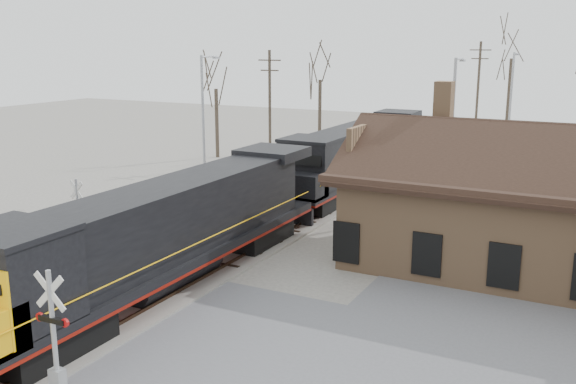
# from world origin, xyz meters

# --- Properties ---
(ground) EXTENTS (140.00, 140.00, 0.00)m
(ground) POSITION_xyz_m (0.00, 0.00, 0.00)
(ground) COLOR #A5A095
(ground) RESTS_ON ground
(road) EXTENTS (60.00, 9.00, 0.03)m
(road) POSITION_xyz_m (0.00, 0.00, 0.01)
(road) COLOR slate
(road) RESTS_ON ground
(track_main) EXTENTS (3.40, 90.00, 0.24)m
(track_main) POSITION_xyz_m (0.00, 15.00, 0.07)
(track_main) COLOR #A5A095
(track_main) RESTS_ON ground
(track_siding) EXTENTS (3.40, 90.00, 0.24)m
(track_siding) POSITION_xyz_m (-4.50, 15.00, 0.07)
(track_siding) COLOR #A5A095
(track_siding) RESTS_ON ground
(depot) EXTENTS (15.20, 9.31, 7.90)m
(depot) POSITION_xyz_m (11.99, 12.00, 2.41)
(depot) COLOR #9F7652
(depot) RESTS_ON ground
(locomotive_lead) EXTENTS (3.00, 20.12, 4.47)m
(locomotive_lead) POSITION_xyz_m (0.00, 2.36, 2.35)
(locomotive_lead) COLOR black
(locomotive_lead) RESTS_ON ground
(locomotive_trailing) EXTENTS (3.00, 20.12, 4.23)m
(locomotive_trailing) POSITION_xyz_m (0.00, 22.75, 2.35)
(locomotive_trailing) COLOR black
(locomotive_trailing) RESTS_ON ground
(crossbuck_near) EXTENTS (1.12, 0.29, 3.92)m
(crossbuck_near) POSITION_xyz_m (2.67, -5.46, 1.85)
(crossbuck_near) COLOR #A5A8AD
(crossbuck_near) RESTS_ON ground
(crossbuck_far) EXTENTS (1.01, 0.27, 3.54)m
(crossbuck_far) POSITION_xyz_m (-6.57, 4.63, 1.69)
(crossbuck_far) COLOR #A5A8AD
(crossbuck_far) RESTS_ON ground
(streetlight_a) EXTENTS (0.25, 2.04, 8.88)m
(streetlight_a) POSITION_xyz_m (-8.62, 18.01, 4.98)
(streetlight_a) COLOR #A5A8AD
(streetlight_a) RESTS_ON ground
(streetlight_b) EXTENTS (0.25, 2.04, 8.83)m
(streetlight_b) POSITION_xyz_m (6.90, 20.40, 4.95)
(streetlight_b) COLOR #A5A8AD
(streetlight_b) RESTS_ON ground
(streetlight_c) EXTENTS (0.25, 2.04, 8.93)m
(streetlight_c) POSITION_xyz_m (7.58, 37.01, 5.00)
(streetlight_c) COLOR #A5A8AD
(streetlight_c) RESTS_ON ground
(utility_pole_a) EXTENTS (2.00, 0.24, 9.10)m
(utility_pole_a) POSITION_xyz_m (-9.89, 29.12, 4.77)
(utility_pole_a) COLOR #382D23
(utility_pole_a) RESTS_ON ground
(utility_pole_b) EXTENTS (2.00, 0.24, 9.80)m
(utility_pole_b) POSITION_xyz_m (3.08, 46.76, 5.12)
(utility_pole_b) COLOR #382D23
(utility_pole_b) RESTS_ON ground
(tree_a) EXTENTS (3.91, 3.91, 9.57)m
(tree_a) POSITION_xyz_m (-15.22, 29.35, 6.81)
(tree_a) COLOR #382D23
(tree_a) RESTS_ON ground
(tree_b) EXTENTS (4.32, 4.32, 10.58)m
(tree_b) POSITION_xyz_m (-8.41, 35.63, 7.53)
(tree_b) COLOR #382D23
(tree_b) RESTS_ON ground
(tree_c) EXTENTS (5.44, 5.44, 13.33)m
(tree_c) POSITION_xyz_m (5.36, 50.64, 9.50)
(tree_c) COLOR #382D23
(tree_c) RESTS_ON ground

